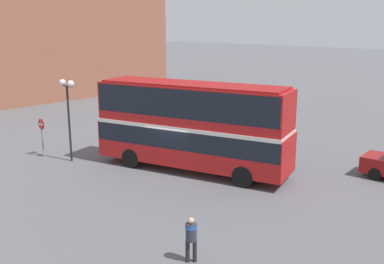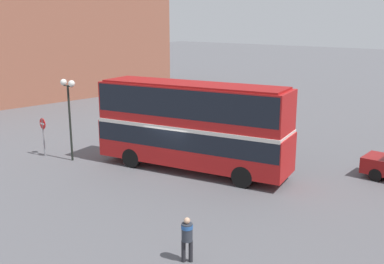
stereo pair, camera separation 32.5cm
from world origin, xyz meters
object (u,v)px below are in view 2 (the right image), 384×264
(double_decker_bus, at_px, (192,121))
(pedestrian_foreground, at_px, (187,235))
(no_entry_sign, at_px, (43,131))
(street_lamp_twin_globe, at_px, (69,99))

(double_decker_bus, distance_m, pedestrian_foreground, 9.66)
(double_decker_bus, bearing_deg, no_entry_sign, -168.30)
(double_decker_bus, xyz_separation_m, street_lamp_twin_globe, (-6.20, -3.51, 0.90))
(double_decker_bus, bearing_deg, street_lamp_twin_globe, -166.06)
(street_lamp_twin_globe, height_order, no_entry_sign, street_lamp_twin_globe)
(pedestrian_foreground, height_order, street_lamp_twin_globe, street_lamp_twin_globe)
(no_entry_sign, bearing_deg, double_decker_bus, 27.32)
(street_lamp_twin_globe, relative_size, no_entry_sign, 2.03)
(pedestrian_foreground, xyz_separation_m, street_lamp_twin_globe, (-12.69, 3.43, 2.63))
(pedestrian_foreground, relative_size, no_entry_sign, 0.69)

